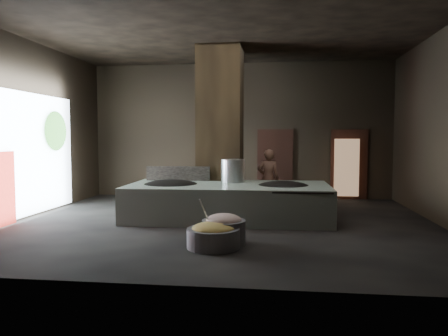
# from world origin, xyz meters

# --- Properties ---
(floor) EXTENTS (10.00, 9.00, 0.10)m
(floor) POSITION_xyz_m (0.00, 0.00, -0.05)
(floor) COLOR black
(floor) RESTS_ON ground
(ceiling) EXTENTS (10.00, 9.00, 0.10)m
(ceiling) POSITION_xyz_m (0.00, 0.00, 4.55)
(ceiling) COLOR black
(ceiling) RESTS_ON back_wall
(back_wall) EXTENTS (10.00, 0.10, 4.50)m
(back_wall) POSITION_xyz_m (0.00, 4.55, 2.25)
(back_wall) COLOR black
(back_wall) RESTS_ON ground
(front_wall) EXTENTS (10.00, 0.10, 4.50)m
(front_wall) POSITION_xyz_m (0.00, -4.55, 2.25)
(front_wall) COLOR black
(front_wall) RESTS_ON ground
(left_wall) EXTENTS (0.10, 9.00, 4.50)m
(left_wall) POSITION_xyz_m (-5.05, 0.00, 2.25)
(left_wall) COLOR black
(left_wall) RESTS_ON ground
(pillar) EXTENTS (1.20, 1.20, 4.50)m
(pillar) POSITION_xyz_m (-0.30, 1.90, 2.25)
(pillar) COLOR black
(pillar) RESTS_ON ground
(hearth_platform) EXTENTS (4.99, 2.46, 0.86)m
(hearth_platform) POSITION_xyz_m (0.09, 0.48, 0.43)
(hearth_platform) COLOR beige
(hearth_platform) RESTS_ON ground
(platform_cap) EXTENTS (4.84, 2.32, 0.03)m
(platform_cap) POSITION_xyz_m (0.09, 0.48, 0.82)
(platform_cap) COLOR black
(platform_cap) RESTS_ON hearth_platform
(wok_left) EXTENTS (1.56, 1.56, 0.43)m
(wok_left) POSITION_xyz_m (-1.36, 0.43, 0.75)
(wok_left) COLOR black
(wok_left) RESTS_ON hearth_platform
(wok_left_rim) EXTENTS (1.59, 1.59, 0.05)m
(wok_left_rim) POSITION_xyz_m (-1.36, 0.43, 0.82)
(wok_left_rim) COLOR black
(wok_left_rim) RESTS_ON hearth_platform
(wok_right) EXTENTS (1.45, 1.45, 0.41)m
(wok_right) POSITION_xyz_m (1.44, 0.53, 0.75)
(wok_right) COLOR black
(wok_right) RESTS_ON hearth_platform
(wok_right_rim) EXTENTS (1.48, 1.48, 0.05)m
(wok_right_rim) POSITION_xyz_m (1.44, 0.53, 0.82)
(wok_right_rim) COLOR black
(wok_right_rim) RESTS_ON hearth_platform
(stock_pot) EXTENTS (0.60, 0.60, 0.64)m
(stock_pot) POSITION_xyz_m (0.14, 1.03, 1.13)
(stock_pot) COLOR #B8BCC0
(stock_pot) RESTS_ON hearth_platform
(splash_guard) EXTENTS (1.72, 0.10, 0.43)m
(splash_guard) POSITION_xyz_m (-1.36, 1.23, 1.03)
(splash_guard) COLOR black
(splash_guard) RESTS_ON hearth_platform
(cook) EXTENTS (0.63, 0.43, 1.69)m
(cook) POSITION_xyz_m (1.03, 2.28, 0.84)
(cook) COLOR brown
(cook) RESTS_ON ground
(veg_basin) EXTENTS (1.13, 1.13, 0.36)m
(veg_basin) POSITION_xyz_m (0.15, -2.40, 0.18)
(veg_basin) COLOR slate
(veg_basin) RESTS_ON ground
(veg_fill) EXTENTS (0.80, 0.80, 0.25)m
(veg_fill) POSITION_xyz_m (0.15, -2.40, 0.35)
(veg_fill) COLOR #92A550
(veg_fill) RESTS_ON veg_basin
(ladle) EXTENTS (0.25, 0.33, 0.69)m
(ladle) POSITION_xyz_m (-0.00, -2.25, 0.55)
(ladle) COLOR #B8BCC0
(ladle) RESTS_ON veg_basin
(meat_basin) EXTENTS (0.88, 0.88, 0.45)m
(meat_basin) POSITION_xyz_m (0.30, -2.10, 0.23)
(meat_basin) COLOR slate
(meat_basin) RESTS_ON ground
(meat_fill) EXTENTS (0.69, 0.69, 0.26)m
(meat_fill) POSITION_xyz_m (0.30, -2.10, 0.45)
(meat_fill) COLOR #AC7167
(meat_fill) RESTS_ON meat_basin
(doorway_near) EXTENTS (1.18, 0.08, 2.38)m
(doorway_near) POSITION_xyz_m (1.20, 4.45, 1.10)
(doorway_near) COLOR black
(doorway_near) RESTS_ON ground
(doorway_near_glow) EXTENTS (0.77, 0.04, 1.83)m
(doorway_near_glow) POSITION_xyz_m (1.39, 4.57, 1.05)
(doorway_near_glow) COLOR #8C6647
(doorway_near_glow) RESTS_ON ground
(doorway_far) EXTENTS (1.18, 0.08, 2.38)m
(doorway_far) POSITION_xyz_m (3.60, 4.45, 1.10)
(doorway_far) COLOR black
(doorway_far) RESTS_ON ground
(doorway_far_glow) EXTENTS (0.78, 0.04, 1.85)m
(doorway_far_glow) POSITION_xyz_m (3.49, 4.19, 1.05)
(doorway_far_glow) COLOR #8C6647
(doorway_far_glow) RESTS_ON ground
(left_opening) EXTENTS (0.04, 4.20, 3.10)m
(left_opening) POSITION_xyz_m (-4.95, 0.20, 1.60)
(left_opening) COLOR white
(left_opening) RESTS_ON ground
(pavilion_sliver) EXTENTS (0.05, 0.90, 1.70)m
(pavilion_sliver) POSITION_xyz_m (-4.88, -1.10, 0.85)
(pavilion_sliver) COLOR maroon
(pavilion_sliver) RESTS_ON ground
(tree_silhouette) EXTENTS (0.28, 1.10, 1.10)m
(tree_silhouette) POSITION_xyz_m (-4.85, 1.30, 2.20)
(tree_silhouette) COLOR #194714
(tree_silhouette) RESTS_ON left_opening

